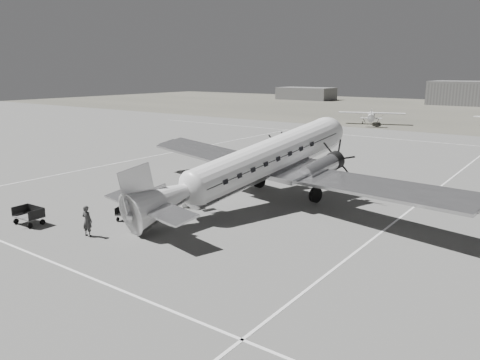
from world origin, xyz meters
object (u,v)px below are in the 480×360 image
Objects in this scene: dc3_airliner at (257,166)px; ground_crew at (87,221)px; passenger at (186,195)px; ramp_agent at (149,204)px; baggage_cart_far at (29,216)px; shed_secondary at (306,94)px; baggage_cart_near at (129,214)px; light_plane_left at (371,118)px.

dc3_airliner is 12.25m from ground_crew.
ground_crew is 7.80m from passenger.
passenger is (0.63, 2.92, 0.08)m from ramp_agent.
passenger reaches higher than baggage_cart_far.
ground_crew is (53.30, -125.52, -1.08)m from shed_secondary.
baggage_cart_far reaches higher than baggage_cart_near.
passenger is at bearing -105.78° from ground_crew.
dc3_airliner reaches higher than ramp_agent.
shed_secondary is at bearing 15.99° from ramp_agent.
baggage_cart_near is 0.85× the size of ground_crew.
dc3_airliner is at bearing -97.67° from light_plane_left.
baggage_cart_far is (-9.06, -12.19, -2.31)m from dc3_airliner.
light_plane_left is at bearing 90.68° from baggage_cart_far.
baggage_cart_far is at bearing -69.01° from shed_secondary.
ground_crew is at bearing 176.16° from passenger.
passenger is (0.63, 7.78, 0.01)m from ground_crew.
light_plane_left reaches higher than ground_crew.
dc3_airliner is at bearing -44.64° from passenger.
passenger is at bearing 55.51° from baggage_cart_far.
passenger reaches higher than ramp_agent.
shed_secondary is at bearing 108.79° from baggage_cart_far.
light_plane_left is 6.30× the size of passenger.
light_plane_left is at bearing 9.38° from passenger.
dc3_airliner is at bearing -121.64° from ground_crew.
ground_crew is at bearing 7.87° from baggage_cart_far.
ground_crew is 4.86m from ramp_agent.
shed_secondary reaches higher than baggage_cart_near.
passenger is at bearing -19.97° from ramp_agent.
dc3_airliner reaches higher than light_plane_left.
baggage_cart_far is 1.05× the size of passenger.
ramp_agent is 2.99m from passenger.
baggage_cart_far is 1.15× the size of ramp_agent.
light_plane_left is 63.58m from baggage_cart_near.
dc3_airliner is at bearing -41.03° from ramp_agent.
baggage_cart_far is at bearing -155.74° from baggage_cart_near.
passenger is at bearing -123.32° from dc3_airliner.
baggage_cart_near is at bearing -107.61° from dc3_airliner.
baggage_cart_far is 10.22m from passenger.
passenger is (5.46, 8.64, 0.38)m from baggage_cart_far.
shed_secondary is at bearing 94.65° from baggage_cart_near.
light_plane_left is 62.13m from ramp_agent.
ground_crew is 1.09× the size of ramp_agent.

